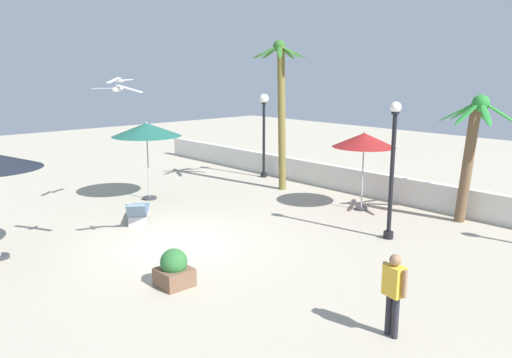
# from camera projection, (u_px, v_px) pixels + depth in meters

# --- Properties ---
(ground_plane) EXTENTS (56.00, 56.00, 0.00)m
(ground_plane) POSITION_uv_depth(u_px,v_px,m) (176.00, 245.00, 13.92)
(ground_plane) COLOR #B2A893
(boundary_wall) EXTENTS (25.20, 0.30, 0.93)m
(boundary_wall) POSITION_uv_depth(u_px,v_px,m) (363.00, 183.00, 19.35)
(boundary_wall) COLOR silver
(boundary_wall) RESTS_ON ground_plane
(patio_umbrella_0) EXTENTS (2.48, 2.48, 2.84)m
(patio_umbrella_0) POSITION_uv_depth(u_px,v_px,m) (147.00, 130.00, 18.25)
(patio_umbrella_0) COLOR #333338
(patio_umbrella_0) RESTS_ON ground_plane
(patio_umbrella_1) EXTENTS (2.09, 2.09, 2.66)m
(patio_umbrella_1) POSITION_uv_depth(u_px,v_px,m) (364.00, 141.00, 16.86)
(patio_umbrella_1) COLOR #333338
(patio_umbrella_1) RESTS_ON ground_plane
(palm_tree_0) EXTENTS (2.11, 2.10, 5.75)m
(palm_tree_0) POSITION_uv_depth(u_px,v_px,m) (281.00, 98.00, 19.69)
(palm_tree_0) COLOR brown
(palm_tree_0) RESTS_ON ground_plane
(palm_tree_1) EXTENTS (2.28, 2.28, 3.95)m
(palm_tree_1) POSITION_uv_depth(u_px,v_px,m) (472.00, 143.00, 15.38)
(palm_tree_1) COLOR brown
(palm_tree_1) RESTS_ON ground_plane
(lamp_post_1) EXTENTS (0.40, 0.40, 3.64)m
(lamp_post_1) POSITION_uv_depth(u_px,v_px,m) (264.00, 123.00, 22.12)
(lamp_post_1) COLOR black
(lamp_post_1) RESTS_ON ground_plane
(lamp_post_2) EXTENTS (0.31, 0.31, 3.83)m
(lamp_post_2) POSITION_uv_depth(u_px,v_px,m) (392.00, 165.00, 13.99)
(lamp_post_2) COLOR black
(lamp_post_2) RESTS_ON ground_plane
(lounge_chair_0) EXTENTS (1.87, 1.52, 0.84)m
(lounge_chair_0) POSITION_uv_depth(u_px,v_px,m) (138.00, 211.00, 15.79)
(lounge_chair_0) COLOR #B7B7BC
(lounge_chair_0) RESTS_ON ground_plane
(guest_0) EXTENTS (0.55, 0.30, 1.54)m
(guest_0) POSITION_uv_depth(u_px,v_px,m) (394.00, 288.00, 8.97)
(guest_0) COLOR #26262D
(guest_0) RESTS_ON ground_plane
(seagull_0) EXTENTS (1.21, 0.75, 0.17)m
(seagull_0) POSITION_uv_depth(u_px,v_px,m) (117.00, 89.00, 11.83)
(seagull_0) COLOR white
(seagull_1) EXTENTS (0.61, 1.16, 0.19)m
(seagull_1) POSITION_uv_depth(u_px,v_px,m) (119.00, 80.00, 16.22)
(seagull_1) COLOR white
(planter) EXTENTS (0.70, 0.70, 0.85)m
(planter) POSITION_uv_depth(u_px,v_px,m) (174.00, 269.00, 11.20)
(planter) COLOR brown
(planter) RESTS_ON ground_plane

